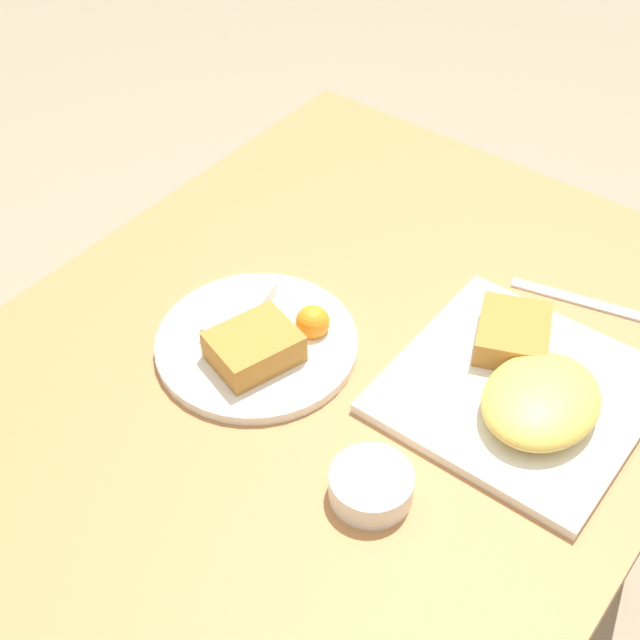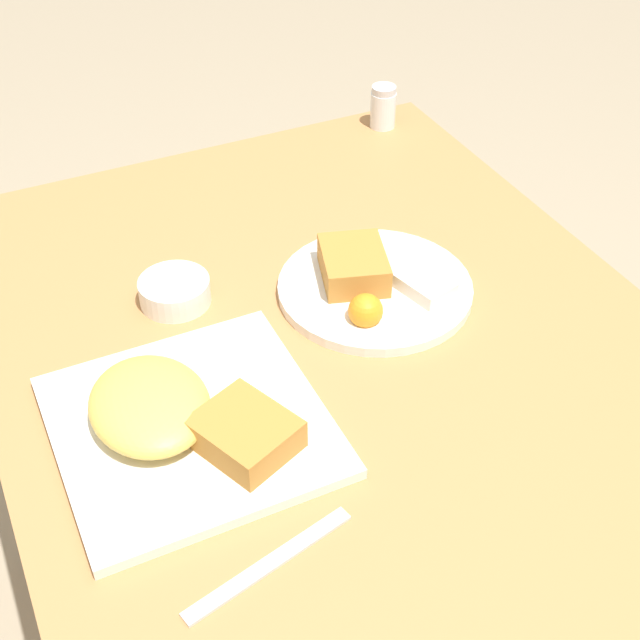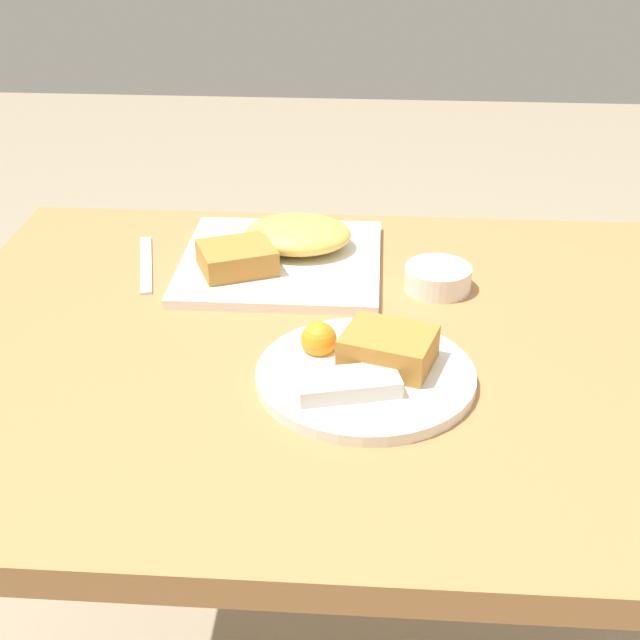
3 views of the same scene
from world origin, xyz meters
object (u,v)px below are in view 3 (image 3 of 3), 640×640
Objects in this scene: sauce_ramekin at (438,277)px; butter_knife at (146,264)px; plate_square_near at (282,251)px; plate_oval_far at (367,368)px.

sauce_ramekin is 0.43m from butter_knife.
sauce_ramekin is (-0.22, 0.07, -0.00)m from plate_square_near.
plate_square_near is 1.13× the size of plate_oval_far.
butter_knife is at bearing -40.93° from plate_oval_far.
butter_knife is at bearing -6.33° from sauce_ramekin.
plate_square_near is at bearing -66.74° from plate_oval_far.
plate_oval_far is 0.44m from butter_knife.
butter_knife is (0.20, 0.02, -0.02)m from plate_square_near.
plate_square_near is 0.23m from sauce_ramekin.
plate_oval_far is at bearing 35.33° from butter_knife.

